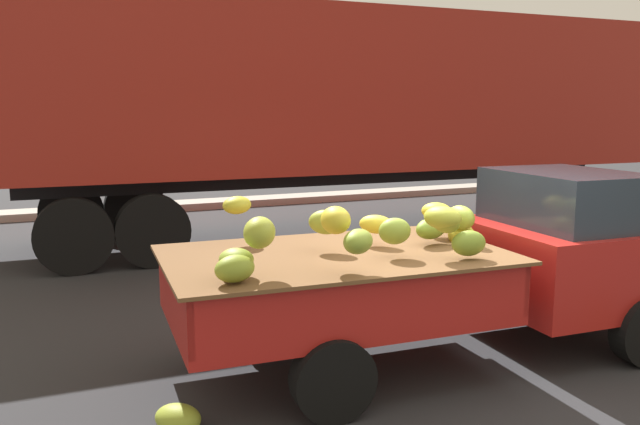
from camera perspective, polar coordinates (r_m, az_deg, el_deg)
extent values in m
plane|color=#28282B|center=(6.03, 12.02, -13.31)|extent=(220.00, 220.00, 0.00)
cube|color=gray|center=(15.20, -10.87, 0.72)|extent=(80.00, 0.80, 0.16)
cube|color=#B21E19|center=(6.89, 22.26, -4.05)|extent=(2.10, 1.75, 0.78)
cube|color=#28333D|center=(6.65, 21.33, 1.23)|extent=(1.19, 1.50, 0.52)
cube|color=#B21E19|center=(5.55, 1.34, -8.73)|extent=(2.86, 1.79, 0.08)
cube|color=#B21E19|center=(6.20, -1.38, -4.32)|extent=(2.77, 0.21, 0.44)
cube|color=#B21E19|center=(4.78, 4.92, -8.49)|extent=(2.77, 0.21, 0.44)
cube|color=#B21E19|center=(6.10, 13.34, -4.80)|extent=(0.14, 1.64, 0.44)
cube|color=#B21E19|center=(5.15, -12.96, -7.39)|extent=(0.14, 1.64, 0.44)
cube|color=#B21914|center=(6.24, -1.46, -4.61)|extent=(2.65, 0.16, 0.07)
cube|color=brown|center=(5.42, 1.36, -3.80)|extent=(2.98, 1.92, 0.03)
ellipsoid|color=olive|center=(5.31, 13.20, -2.70)|extent=(0.32, 0.22, 0.21)
ellipsoid|color=olive|center=(4.69, 3.44, -2.61)|extent=(0.37, 0.36, 0.18)
ellipsoid|color=#A1AD31|center=(4.61, -5.46, -1.81)|extent=(0.36, 0.38, 0.23)
ellipsoid|color=#9CAB32|center=(5.44, 0.56, -0.87)|extent=(0.37, 0.35, 0.21)
ellipsoid|color=gold|center=(5.83, -7.47, 0.66)|extent=(0.37, 0.35, 0.16)
ellipsoid|color=olive|center=(4.50, -7.67, -5.02)|extent=(0.35, 0.29, 0.19)
ellipsoid|color=gold|center=(6.03, 12.59, -2.04)|extent=(0.25, 0.30, 0.22)
ellipsoid|color=yellow|center=(5.70, 5.06, -1.06)|extent=(0.35, 0.36, 0.17)
ellipsoid|color=#8EA431|center=(4.66, -7.53, -4.21)|extent=(0.35, 0.35, 0.17)
ellipsoid|color=#90A632|center=(5.92, 12.54, -0.43)|extent=(0.20, 0.36, 0.22)
ellipsoid|color=olive|center=(5.81, 9.96, -1.41)|extent=(0.43, 0.33, 0.19)
ellipsoid|color=#A7AE2F|center=(5.27, 10.96, -0.46)|extent=(0.35, 0.40, 0.19)
ellipsoid|color=gold|center=(4.83, 1.41, -0.69)|extent=(0.28, 0.34, 0.21)
ellipsoid|color=#88A332|center=(5.25, 6.72, -1.67)|extent=(0.30, 0.25, 0.22)
ellipsoid|color=olive|center=(5.28, 11.25, -0.72)|extent=(0.24, 0.30, 0.20)
ellipsoid|color=gold|center=(6.20, 10.43, 0.11)|extent=(0.36, 0.37, 0.17)
cylinder|color=black|center=(7.61, 18.31, -6.25)|extent=(0.65, 0.24, 0.64)
cylinder|color=black|center=(6.24, -4.22, -9.21)|extent=(0.65, 0.24, 0.64)
cylinder|color=black|center=(4.85, 1.19, -14.78)|extent=(0.65, 0.24, 0.64)
cube|color=maroon|center=(11.58, 2.22, 10.76)|extent=(12.07, 2.86, 2.70)
cube|color=black|center=(11.64, 2.17, 3.36)|extent=(11.05, 0.73, 0.30)
cylinder|color=black|center=(11.95, -16.27, 0.44)|extent=(1.09, 0.33, 1.08)
cylinder|color=black|center=(9.60, -14.80, -1.59)|extent=(1.09, 0.33, 1.08)
cylinder|color=black|center=(11.89, -21.45, 0.13)|extent=(1.09, 0.33, 1.08)
cylinder|color=black|center=(9.53, -21.25, -1.99)|extent=(1.09, 0.33, 1.08)
cylinder|color=#38383A|center=(13.38, 15.17, 1.77)|extent=(0.18, 0.18, 1.25)
ellipsoid|color=#96A831|center=(4.90, -12.64, -17.59)|extent=(0.43, 0.43, 0.20)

